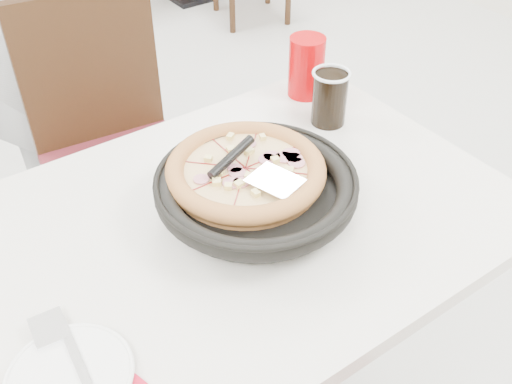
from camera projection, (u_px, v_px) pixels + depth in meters
floor at (157, 323)px, 1.95m from camera, size 7.00×7.00×0.00m
main_table at (227, 337)px, 1.45m from camera, size 1.29×0.95×0.75m
chair_far at (121, 164)px, 1.82m from camera, size 0.46×0.46×0.95m
trivet at (240, 200)px, 1.24m from camera, size 0.12×0.12×0.04m
pizza_pan at (256, 195)px, 1.21m from camera, size 0.42×0.42×0.01m
pizza at (246, 176)px, 1.23m from camera, size 0.34×0.34×0.02m
pizza_server at (275, 180)px, 1.16m from camera, size 0.10×0.12×0.00m
side_plate at (70, 377)px, 0.92m from camera, size 0.22×0.22×0.01m
fork at (75, 355)px, 0.94m from camera, size 0.03×0.16×0.00m
cola_glass at (329, 99)px, 1.46m from camera, size 0.09×0.09×0.13m
red_cup at (306, 67)px, 1.56m from camera, size 0.11×0.11×0.16m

